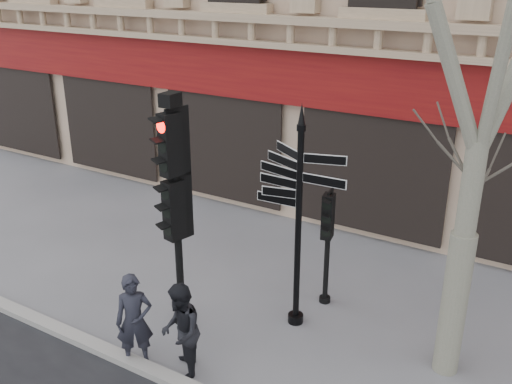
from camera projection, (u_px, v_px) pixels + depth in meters
ground at (260, 350)px, 9.46m from camera, size 80.00×80.00×0.00m
fingerpost at (300, 182)px, 9.22m from camera, size 1.88×1.88×3.98m
traffic_signal_main at (175, 185)px, 9.27m from camera, size 0.52×0.42×4.13m
traffic_signal_secondary at (328, 228)px, 10.26m from camera, size 0.42×0.33×2.21m
pedestrian_a at (134, 321)px, 8.86m from camera, size 0.69×0.66×1.58m
pedestrian_b at (181, 332)px, 8.60m from camera, size 0.93×0.97×1.57m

